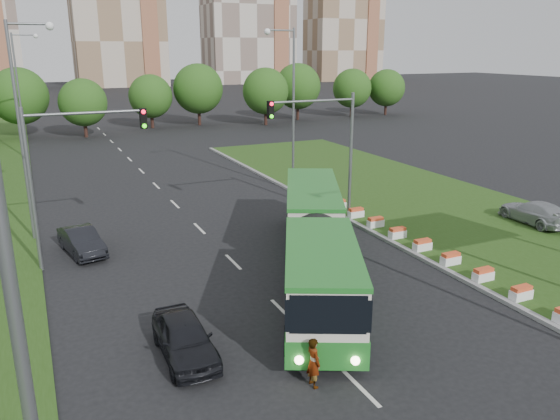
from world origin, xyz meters
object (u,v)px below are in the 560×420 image
traffic_mast_left (65,161)px  car_median (535,212)px  traffic_mast_median (329,138)px  shopping_trolley (337,353)px  articulated_bus (308,240)px  pedestrian (314,362)px  car_left_near (185,338)px  car_left_far (82,241)px

traffic_mast_left → car_median: 27.29m
traffic_mast_median → shopping_trolley: 17.00m
traffic_mast_median → car_median: (11.27, -6.11, -4.50)m
traffic_mast_median → shopping_trolley: traffic_mast_median is taller
shopping_trolley → car_median: bearing=6.8°
traffic_mast_left → car_median: bearing=-10.9°
articulated_bus → pedestrian: (-4.03, -8.10, -0.93)m
articulated_bus → traffic_mast_left: bearing=174.6°
traffic_mast_left → pedestrian: 16.10m
pedestrian → car_left_near: bearing=40.2°
traffic_mast_median → traffic_mast_left: bearing=-176.2°
traffic_mast_left → shopping_trolley: bearing=-60.7°
articulated_bus → shopping_trolley: (-2.59, -7.20, -1.47)m
traffic_mast_median → shopping_trolley: bearing=-118.2°
traffic_mast_left → pedestrian: (6.04, -14.23, -4.49)m
car_left_near → pedestrian: size_ratio=2.51×
traffic_mast_median → pedestrian: bearing=-120.9°
traffic_mast_left → car_left_near: size_ratio=1.85×
car_left_far → car_median: (25.97, -6.64, 0.16)m
traffic_mast_median → car_left_near: bearing=-136.6°
car_left_near → shopping_trolley: 5.42m
car_left_far → pedestrian: pedestrian is taller
car_left_far → car_median: 26.80m
car_left_far → articulated_bus: bearing=-49.9°
traffic_mast_median → pedestrian: (-9.11, -15.23, -4.49)m
traffic_mast_median → articulated_bus: size_ratio=0.45×
traffic_mast_median → traffic_mast_left: size_ratio=1.00×
car_left_far → shopping_trolley: 16.44m
car_left_near → traffic_mast_median: bearing=44.0°
pedestrian → shopping_trolley: size_ratio=2.62×
car_left_near → shopping_trolley: size_ratio=6.57×
traffic_mast_left → car_left_far: traffic_mast_left is taller
traffic_mast_median → car_median: 13.59m
articulated_bus → traffic_mast_median: bearing=80.4°
articulated_bus → car_median: size_ratio=3.67×
traffic_mast_left → traffic_mast_median: bearing=3.8°
pedestrian → articulated_bus: bearing=-29.7°
traffic_mast_median → articulated_bus: traffic_mast_median is taller
traffic_mast_left → car_left_far: 4.92m
articulated_bus → car_left_far: articulated_bus is taller
traffic_mast_median → articulated_bus: bearing=-125.5°
articulated_bus → car_left_near: articulated_bus is taller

